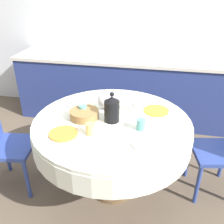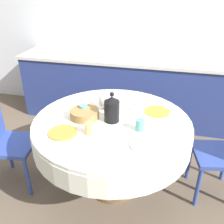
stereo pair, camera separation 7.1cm
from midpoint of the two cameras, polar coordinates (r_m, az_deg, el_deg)
The scene contains 16 objects.
ground_plane at distance 2.60m, azimuth 0.81°, elevation -16.76°, with size 12.00×12.00×0.00m, color brown.
wall_back at distance 3.65m, azimuth 7.55°, elevation 19.52°, with size 7.00×0.05×2.60m.
kitchen_counter at distance 3.56m, azimuth 6.06°, elevation 5.17°, with size 3.24×0.64×0.91m.
dining_table at distance 2.19m, azimuth 0.93°, elevation -4.70°, with size 1.36×1.36×0.77m.
chair_right at distance 2.55m, azimuth -22.67°, elevation -5.51°, with size 0.45×0.45×0.92m.
plate_near_left at distance 1.98m, azimuth -10.20°, elevation -4.65°, with size 0.23×0.23×0.01m, color orange.
cup_near_left at distance 1.93m, azimuth -4.14°, elevation -3.81°, with size 0.07×0.07×0.09m, color #DBB766.
plate_near_right at distance 1.84m, azimuth 8.71°, elevation -7.37°, with size 0.23×0.23×0.01m, color white.
cup_near_right at distance 1.99m, azimuth 7.49°, elevation -2.96°, with size 0.07×0.07×0.09m, color #5BA39E.
plate_far_left at distance 2.41m, azimuth -6.37°, elevation 1.97°, with size 0.23×0.23×0.01m, color white.
cup_far_left at distance 2.20m, azimuth -5.62°, elevation 0.48°, with size 0.07×0.07×0.09m, color #5BA39E.
plate_far_right at distance 2.30m, azimuth 11.17°, elevation 0.13°, with size 0.23×0.23×0.01m, color yellow.
cup_far_right at distance 2.26m, azimuth 6.45°, elevation 1.17°, with size 0.07×0.07×0.09m, color white.
coffee_carafe at distance 2.07m, azimuth 0.90°, elevation 0.70°, with size 0.13×0.13×0.27m.
teapot at distance 2.28m, azimuth -0.37°, elevation 2.66°, with size 0.20×0.15×0.19m.
bread_basket at distance 2.16m, azimuth -5.34°, elevation -0.41°, with size 0.25×0.25×0.07m, color olive.
Camera 2 is at (0.43, -1.79, 1.84)m, focal length 40.00 mm.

